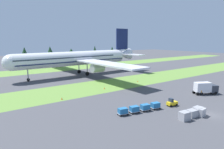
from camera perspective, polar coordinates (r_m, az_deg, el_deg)
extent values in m
plane|color=#47474C|center=(49.29, 26.13, -10.21)|extent=(400.00, 400.00, 0.00)
cube|color=olive|center=(73.21, -0.41, -2.75)|extent=(320.00, 17.80, 0.01)
cube|color=olive|center=(114.67, -14.43, 1.59)|extent=(320.00, 17.80, 0.01)
cylinder|color=white|center=(91.07, -10.54, 4.47)|extent=(51.87, 8.05, 6.23)
sphere|color=white|center=(82.43, -26.67, 3.00)|extent=(6.11, 6.11, 6.11)
cone|color=white|center=(107.09, 3.07, 5.68)|extent=(9.03, 6.23, 5.92)
cube|color=#141E4C|center=(91.18, -10.52, 3.79)|extent=(50.61, 8.13, 0.36)
cube|color=#283342|center=(89.59, -12.35, 4.82)|extent=(45.57, 7.89, 0.44)
cube|color=white|center=(75.56, -1.15, 3.05)|extent=(9.41, 34.93, 0.56)
cylinder|color=#A3A3A8|center=(79.32, -4.11, 1.86)|extent=(5.16, 3.60, 3.43)
cube|color=white|center=(110.83, -14.02, 4.98)|extent=(9.41, 34.93, 0.56)
cylinder|color=#A3A3A8|center=(105.81, -13.42, 3.66)|extent=(5.16, 3.60, 3.43)
cube|color=white|center=(100.63, 5.88, 5.63)|extent=(5.03, 12.76, 0.39)
cube|color=white|center=(112.93, 0.09, 6.16)|extent=(5.03, 12.76, 0.39)
cube|color=#141E4C|center=(106.37, 2.85, 9.94)|extent=(7.39, 0.93, 10.60)
cylinder|color=#A3A3A8|center=(84.22, -22.68, 0.68)|extent=(0.44, 0.44, 6.10)
cylinder|color=black|center=(84.73, -22.55, -1.35)|extent=(1.21, 0.46, 1.20)
cylinder|color=#A3A3A8|center=(90.29, -7.02, 2.05)|extent=(0.44, 0.44, 5.85)
cylinder|color=black|center=(90.74, -6.98, 0.22)|extent=(1.72, 0.65, 1.70)
cylinder|color=#A3A3A8|center=(96.72, -9.32, 2.52)|extent=(0.44, 0.44, 5.85)
cylinder|color=black|center=(97.14, -9.27, 0.81)|extent=(1.72, 0.65, 1.70)
cube|color=yellow|center=(51.97, 16.60, -7.76)|extent=(2.79, 1.73, 0.77)
cube|color=#283342|center=(51.47, 16.32, -6.95)|extent=(0.88, 1.20, 0.90)
cylinder|color=black|center=(53.07, 16.90, -7.84)|extent=(0.63, 0.30, 0.60)
cylinder|color=black|center=(52.31, 17.73, -8.15)|extent=(0.63, 0.30, 0.60)
cylinder|color=black|center=(51.88, 15.41, -8.18)|extent=(0.63, 0.30, 0.60)
cylinder|color=black|center=(51.12, 16.24, -8.50)|extent=(0.63, 0.30, 0.60)
cube|color=#A3A3A8|center=(48.87, 12.12, -9.05)|extent=(2.43, 1.86, 0.10)
cube|color=#23669E|center=(48.68, 12.14, -8.39)|extent=(2.13, 1.63, 1.10)
cylinder|color=black|center=(49.94, 12.38, -8.89)|extent=(0.41, 0.19, 0.40)
cylinder|color=black|center=(48.94, 13.39, -9.33)|extent=(0.41, 0.19, 0.40)
cylinder|color=black|center=(48.96, 10.82, -9.22)|extent=(0.41, 0.19, 0.40)
cylinder|color=black|center=(47.93, 11.83, -9.68)|extent=(0.41, 0.19, 0.40)
cube|color=#A3A3A8|center=(47.21, 9.31, -9.65)|extent=(2.43, 1.86, 0.10)
cube|color=#23669E|center=(47.01, 9.33, -8.96)|extent=(2.13, 1.63, 1.10)
cylinder|color=black|center=(48.27, 9.64, -9.47)|extent=(0.41, 0.19, 0.40)
cylinder|color=black|center=(47.22, 10.63, -9.94)|extent=(0.41, 0.19, 0.40)
cylinder|color=black|center=(47.35, 7.97, -9.81)|extent=(0.41, 0.19, 0.40)
cylinder|color=black|center=(46.29, 8.95, -10.31)|extent=(0.41, 0.19, 0.40)
cube|color=#A3A3A8|center=(45.67, 6.29, -10.26)|extent=(2.43, 1.86, 0.10)
cube|color=#23669E|center=(45.47, 6.31, -9.55)|extent=(2.13, 1.63, 1.10)
cylinder|color=black|center=(46.71, 6.71, -10.06)|extent=(0.41, 0.19, 0.40)
cylinder|color=black|center=(45.63, 7.66, -10.58)|extent=(0.41, 0.19, 0.40)
cylinder|color=black|center=(45.87, 4.92, -10.41)|extent=(0.41, 0.19, 0.40)
cylinder|color=black|center=(44.77, 5.85, -10.95)|extent=(0.41, 0.19, 0.40)
cube|color=#A3A3A8|center=(44.27, 3.06, -10.88)|extent=(2.43, 1.86, 0.10)
cube|color=#23669E|center=(44.06, 3.07, -10.15)|extent=(2.13, 1.63, 1.10)
cylinder|color=black|center=(45.29, 3.57, -10.67)|extent=(0.41, 0.19, 0.40)
cylinder|color=black|center=(44.17, 4.47, -11.22)|extent=(0.41, 0.19, 0.40)
cylinder|color=black|center=(44.53, 1.66, -11.02)|extent=(0.41, 0.19, 0.40)
cylinder|color=black|center=(43.40, 2.53, -11.60)|extent=(0.41, 0.19, 0.40)
cube|color=#2D333D|center=(67.29, 26.57, -3.59)|extent=(3.02, 3.06, 2.20)
cube|color=#283342|center=(67.80, 27.34, -3.18)|extent=(1.03, 1.87, 0.97)
cube|color=silver|center=(65.31, 24.20, -3.26)|extent=(5.05, 4.13, 2.80)
cylinder|color=black|center=(68.45, 26.18, -4.29)|extent=(0.99, 0.71, 0.96)
cylinder|color=black|center=(66.87, 27.14, -4.69)|extent=(0.99, 0.71, 0.96)
cylinder|color=black|center=(66.05, 22.97, -4.55)|extent=(0.99, 0.71, 0.96)
cylinder|color=black|center=(64.41, 23.89, -4.97)|extent=(0.99, 0.71, 0.96)
cylinder|color=black|center=(65.48, 22.12, -4.61)|extent=(0.99, 0.71, 0.96)
cylinder|color=black|center=(63.82, 23.03, -5.04)|extent=(0.99, 0.71, 0.96)
cylinder|color=black|center=(64.28, 23.83, -5.05)|extent=(0.18, 0.18, 0.85)
cylinder|color=black|center=(64.49, 23.84, -5.00)|extent=(0.18, 0.18, 0.85)
cylinder|color=orange|center=(64.21, 23.88, -4.39)|extent=(0.36, 0.36, 0.62)
sphere|color=tan|center=(64.10, 23.91, -3.99)|extent=(0.24, 0.24, 0.24)
cylinder|color=orange|center=(63.99, 23.87, -4.46)|extent=(0.10, 0.10, 0.58)
cylinder|color=orange|center=(64.44, 23.88, -4.37)|extent=(0.10, 0.10, 0.58)
cube|color=#A3A3A8|center=(46.29, 21.63, -10.16)|extent=(2.15, 1.79, 1.54)
cube|color=#A3A3A8|center=(47.95, 23.06, -9.43)|extent=(2.01, 1.61, 1.75)
cube|color=#A3A3A8|center=(44.02, 19.77, -10.93)|extent=(2.16, 1.80, 1.77)
cube|color=#A3A3A8|center=(47.44, 23.69, -9.71)|extent=(2.20, 1.86, 1.71)
cone|color=orange|center=(56.50, -13.96, -6.58)|extent=(0.44, 0.44, 0.66)
cone|color=orange|center=(77.90, 7.25, -1.87)|extent=(0.44, 0.44, 0.47)
cone|color=orange|center=(66.35, -2.17, -3.88)|extent=(0.44, 0.44, 0.50)
cylinder|color=#4C3823|center=(150.25, -23.33, 3.67)|extent=(0.70, 0.70, 3.40)
cone|color=#1E4223|center=(149.83, -23.47, 5.72)|extent=(5.46, 5.46, 7.36)
cylinder|color=#4C3823|center=(158.24, -16.98, 4.41)|extent=(0.70, 0.70, 3.78)
cone|color=#1E4223|center=(157.84, -17.08, 6.35)|extent=(5.54, 5.54, 7.00)
cylinder|color=#4C3823|center=(164.00, -11.39, 4.77)|extent=(0.70, 0.70, 3.48)
cone|color=#1E4223|center=(163.68, -11.44, 6.29)|extent=(6.19, 6.19, 5.24)
cylinder|color=#4C3823|center=(171.96, -4.85, 5.10)|extent=(0.70, 0.70, 3.08)
cone|color=#1E4223|center=(171.59, -4.88, 6.87)|extent=(4.00, 4.00, 7.52)
cylinder|color=#4C3823|center=(180.90, 0.02, 5.40)|extent=(0.70, 0.70, 3.18)
cone|color=#1E4223|center=(180.58, 0.02, 6.91)|extent=(4.86, 4.86, 6.37)
cylinder|color=#4C3823|center=(195.64, 3.89, 5.64)|extent=(0.70, 0.70, 2.66)
cone|color=#1E4223|center=(195.38, 3.90, 6.79)|extent=(5.09, 5.09, 5.18)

